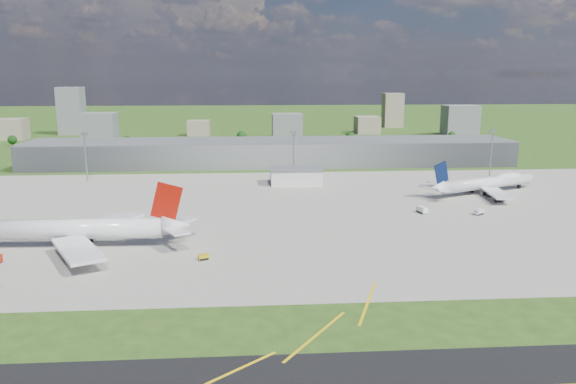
{
  "coord_description": "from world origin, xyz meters",
  "views": [
    {
      "loc": [
        -14.18,
        -184.68,
        55.99
      ],
      "look_at": [
        1.53,
        37.65,
        9.0
      ],
      "focal_mm": 35.0,
      "sensor_mm": 36.0,
      "label": 1
    }
  ],
  "objects": [
    {
      "name": "mast_west",
      "position": [
        -100.0,
        115.0,
        17.71
      ],
      "size": [
        3.5,
        2.0,
        25.9
      ],
      "color": "gray",
      "rests_on": "ground"
    },
    {
      "name": "mast_center",
      "position": [
        10.0,
        115.0,
        17.71
      ],
      "size": [
        3.5,
        2.0,
        25.9
      ],
      "color": "gray",
      "rests_on": "ground"
    },
    {
      "name": "tree_w",
      "position": [
        -110.0,
        265.0,
        4.86
      ],
      "size": [
        6.75,
        6.75,
        8.25
      ],
      "color": "#382314",
      "rests_on": "ground"
    },
    {
      "name": "bldg_ce",
      "position": [
        100.0,
        350.0,
        8.0
      ],
      "size": [
        22.0,
        24.0,
        16.0
      ],
      "primitive_type": "cube",
      "color": "gray",
      "rests_on": "ground"
    },
    {
      "name": "mast_east",
      "position": [
        120.0,
        115.0,
        17.71
      ],
      "size": [
        3.5,
        2.0,
        25.9
      ],
      "color": "gray",
      "rests_on": "ground"
    },
    {
      "name": "ground",
      "position": [
        0.0,
        150.0,
        0.0
      ],
      "size": [
        1400.0,
        1400.0,
        0.0
      ],
      "primitive_type": "plane",
      "color": "#2A4916",
      "rests_on": "ground"
    },
    {
      "name": "bldg_e",
      "position": [
        180.0,
        320.0,
        14.0
      ],
      "size": [
        30.0,
        22.0,
        28.0
      ],
      "primitive_type": "cube",
      "color": "slate",
      "rests_on": "ground"
    },
    {
      "name": "bldg_tall_w",
      "position": [
        -180.0,
        360.0,
        22.0
      ],
      "size": [
        22.0,
        20.0,
        44.0
      ],
      "primitive_type": "cube",
      "color": "slate",
      "rests_on": "ground"
    },
    {
      "name": "bldg_c",
      "position": [
        20.0,
        310.0,
        11.0
      ],
      "size": [
        26.0,
        20.0,
        22.0
      ],
      "primitive_type": "cube",
      "color": "slate",
      "rests_on": "ground"
    },
    {
      "name": "tug_yellow",
      "position": [
        -28.51,
        -19.0,
        0.86
      ],
      "size": [
        3.66,
        2.88,
        1.64
      ],
      "rotation": [
        0.0,
        0.0,
        0.37
      ],
      "color": "#C1A80B",
      "rests_on": "ground"
    },
    {
      "name": "terminal",
      "position": [
        0.0,
        165.0,
        7.5
      ],
      "size": [
        300.0,
        42.0,
        15.0
      ],
      "primitive_type": "cube",
      "color": "slate",
      "rests_on": "ground"
    },
    {
      "name": "apron",
      "position": [
        10.0,
        40.0,
        0.04
      ],
      "size": [
        360.0,
        190.0,
        0.08
      ],
      "primitive_type": "cube",
      "color": "gray",
      "rests_on": "ground"
    },
    {
      "name": "tree_far_e",
      "position": [
        160.0,
        285.0,
        4.53
      ],
      "size": [
        6.3,
        6.3,
        7.7
      ],
      "color": "#382314",
      "rests_on": "ground"
    },
    {
      "name": "airliner_red_twin",
      "position": [
        -72.15,
        -2.66,
        5.79
      ],
      "size": [
        79.16,
        61.78,
        21.75
      ],
      "rotation": [
        0.0,
        0.0,
        3.12
      ],
      "color": "white",
      "rests_on": "ground"
    },
    {
      "name": "bldg_cw",
      "position": [
        -60.0,
        340.0,
        7.0
      ],
      "size": [
        20.0,
        18.0,
        14.0
      ],
      "primitive_type": "cube",
      "color": "gray",
      "rests_on": "ground"
    },
    {
      "name": "van_white_near",
      "position": [
        56.45,
        34.26,
        1.35
      ],
      "size": [
        3.67,
        5.73,
        2.68
      ],
      "rotation": [
        0.0,
        0.0,
        1.84
      ],
      "color": "white",
      "rests_on": "ground"
    },
    {
      "name": "bldg_far_w",
      "position": [
        -220.0,
        320.0,
        9.0
      ],
      "size": [
        24.0,
        20.0,
        18.0
      ],
      "primitive_type": "cube",
      "color": "gray",
      "rests_on": "ground"
    },
    {
      "name": "airliner_blue_quad",
      "position": [
        99.32,
        71.08,
        4.86
      ],
      "size": [
        63.57,
        48.31,
        17.5
      ],
      "rotation": [
        0.0,
        0.0,
        0.41
      ],
      "color": "white",
      "rests_on": "ground"
    },
    {
      "name": "ops_building",
      "position": [
        10.0,
        100.0,
        4.0
      ],
      "size": [
        26.0,
        16.0,
        8.0
      ],
      "primitive_type": "cube",
      "color": "silver",
      "rests_on": "ground"
    },
    {
      "name": "bldg_tall_e",
      "position": [
        140.0,
        410.0,
        18.0
      ],
      "size": [
        20.0,
        18.0,
        36.0
      ],
      "primitive_type": "cube",
      "color": "gray",
      "rests_on": "ground"
    },
    {
      "name": "van_white_far",
      "position": [
        78.65,
        29.9,
        1.17
      ],
      "size": [
        4.78,
        4.27,
        2.31
      ],
      "rotation": [
        0.0,
        0.0,
        0.63
      ],
      "color": "silver",
      "rests_on": "ground"
    },
    {
      "name": "tree_c",
      "position": [
        -20.0,
        280.0,
        5.84
      ],
      "size": [
        8.1,
        8.1,
        9.9
      ],
      "color": "#382314",
      "rests_on": "ground"
    },
    {
      "name": "bldg_w",
      "position": [
        -140.0,
        300.0,
        12.0
      ],
      "size": [
        28.0,
        22.0,
        24.0
      ],
      "primitive_type": "cube",
      "color": "slate",
      "rests_on": "ground"
    },
    {
      "name": "tree_e",
      "position": [
        70.0,
        275.0,
        5.51
      ],
      "size": [
        7.65,
        7.65,
        9.35
      ],
      "color": "#382314",
      "rests_on": "ground"
    },
    {
      "name": "tree_far_w",
      "position": [
        -200.0,
        270.0,
        5.18
      ],
      "size": [
        7.2,
        7.2,
        8.8
      ],
      "color": "#382314",
      "rests_on": "ground"
    }
  ]
}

